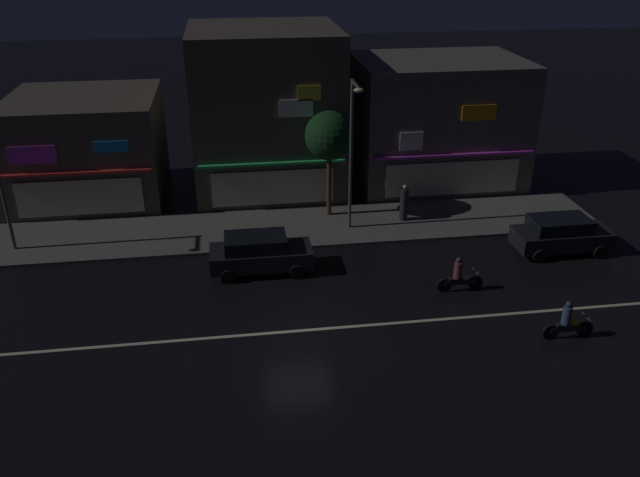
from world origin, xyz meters
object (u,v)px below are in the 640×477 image
object	(u,v)px
parked_car_near_kerb	(561,234)
motorcycle_following	(568,323)
pedestrian_on_sidewalk	(404,204)
motorcycle_lead	(459,277)
parked_car_trailing	(260,253)
traffic_cone	(240,256)
streetlamp_mid	(352,145)

from	to	relation	value
parked_car_near_kerb	motorcycle_following	bearing A→B (deg)	-114.57
pedestrian_on_sidewalk	motorcycle_lead	size ratio (longest dim) A/B	0.97
parked_car_trailing	motorcycle_lead	world-z (taller)	parked_car_trailing
pedestrian_on_sidewalk	traffic_cone	bearing A→B (deg)	139.36
pedestrian_on_sidewalk	motorcycle_lead	xyz separation A→B (m)	(0.49, -6.88, -0.36)
streetlamp_mid	pedestrian_on_sidewalk	xyz separation A→B (m)	(2.81, 0.70, -3.36)
streetlamp_mid	motorcycle_lead	distance (m)	7.93
parked_car_near_kerb	motorcycle_following	world-z (taller)	parked_car_near_kerb
parked_car_near_kerb	parked_car_trailing	bearing A→B (deg)	179.59
pedestrian_on_sidewalk	traffic_cone	distance (m)	8.77
motorcycle_lead	parked_car_trailing	bearing A→B (deg)	161.91
parked_car_trailing	motorcycle_following	bearing A→B (deg)	148.10
pedestrian_on_sidewalk	traffic_cone	xyz separation A→B (m)	(-8.18, -3.10, -0.71)
streetlamp_mid	pedestrian_on_sidewalk	size ratio (longest dim) A/B	3.87
parked_car_trailing	motorcycle_following	world-z (taller)	parked_car_trailing
streetlamp_mid	traffic_cone	bearing A→B (deg)	-155.88
pedestrian_on_sidewalk	parked_car_near_kerb	world-z (taller)	pedestrian_on_sidewalk
parked_car_near_kerb	motorcycle_lead	bearing A→B (deg)	-154.35
parked_car_near_kerb	traffic_cone	distance (m)	14.38
streetlamp_mid	parked_car_near_kerb	size ratio (longest dim) A/B	1.66
parked_car_trailing	parked_car_near_kerb	bearing A→B (deg)	179.59
streetlamp_mid	traffic_cone	xyz separation A→B (m)	(-5.36, -2.40, -4.08)
parked_car_near_kerb	parked_car_trailing	size ratio (longest dim) A/B	1.00
streetlamp_mid	parked_car_trailing	distance (m)	6.63
parked_car_trailing	motorcycle_following	size ratio (longest dim) A/B	2.26
parked_car_near_kerb	pedestrian_on_sidewalk	bearing A→B (deg)	145.98
motorcycle_following	traffic_cone	bearing A→B (deg)	-33.59
parked_car_near_kerb	traffic_cone	world-z (taller)	parked_car_near_kerb
streetlamp_mid	motorcycle_following	bearing A→B (deg)	-58.80
streetlamp_mid	motorcycle_following	xyz separation A→B (m)	(6.01, -9.92, -3.72)
parked_car_trailing	motorcycle_lead	bearing A→B (deg)	160.24
motorcycle_lead	traffic_cone	size ratio (longest dim) A/B	3.45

